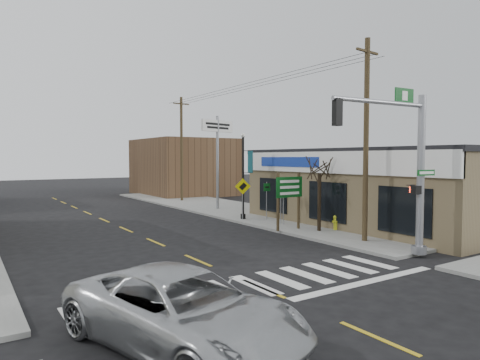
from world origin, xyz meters
TOP-DOWN VIEW (x-y plane):
  - ground at (0.00, 0.00)m, footprint 140.00×140.00m
  - sidewalk_right at (9.00, 13.00)m, footprint 6.00×38.00m
  - center_line at (0.00, 8.00)m, footprint 0.12×56.00m
  - crosswalk at (0.00, 0.40)m, footprint 11.00×2.20m
  - thrift_store at (14.50, 6.00)m, footprint 12.00×14.00m
  - bldg_distant_right at (12.00, 30.00)m, footprint 8.00×10.00m
  - suv at (-3.58, -2.18)m, footprint 3.91×5.92m
  - traffic_signal_pole at (6.48, -0.11)m, footprint 4.80×0.38m
  - guide_sign at (6.54, 6.70)m, footprint 1.63×0.14m
  - fire_hydrant at (8.50, 5.42)m, footprint 0.24×0.24m
  - ped_crossing_sign at (6.60, 10.95)m, footprint 0.93×0.07m
  - lamp_post at (6.87, 11.22)m, footprint 0.65×0.51m
  - dance_center_sign at (8.10, 16.42)m, footprint 3.07×0.19m
  - bare_tree at (7.63, 5.69)m, footprint 2.14×2.14m
  - shrub_front at (9.83, 3.56)m, footprint 1.33×1.33m
  - shrub_back at (9.75, 5.70)m, footprint 1.21×1.21m
  - utility_pole_near at (7.50, 2.73)m, footprint 1.51×0.23m
  - utility_pole_far at (8.50, 23.09)m, footprint 1.51×0.23m

SIDE VIEW (x-z plane):
  - ground at x=0.00m, z-range 0.00..0.00m
  - center_line at x=0.00m, z-range 0.00..0.01m
  - crosswalk at x=0.00m, z-range 0.00..0.01m
  - sidewalk_right at x=9.00m, z-range 0.00..0.13m
  - fire_hydrant at x=8.50m, z-range 0.16..0.91m
  - shrub_back at x=9.75m, z-range 0.13..1.04m
  - shrub_front at x=9.83m, z-range 0.13..1.13m
  - suv at x=-3.58m, z-range 0.00..1.51m
  - ped_crossing_sign at x=6.60m, z-range 0.60..3.00m
  - guide_sign at x=6.54m, z-range 0.55..3.41m
  - thrift_store at x=14.50m, z-range 0.00..4.00m
  - bldg_distant_right at x=12.00m, z-range 0.00..5.60m
  - lamp_post at x=6.87m, z-range 0.54..5.58m
  - bare_tree at x=7.63m, z-range 1.36..5.64m
  - traffic_signal_pole at x=6.48m, z-range 0.71..6.80m
  - utility_pole_far at x=8.50m, z-range 0.24..8.91m
  - utility_pole_near at x=7.50m, z-range 0.24..8.93m
  - dance_center_sign at x=8.10m, z-range 1.81..8.34m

